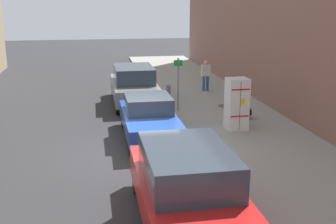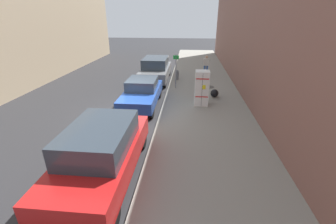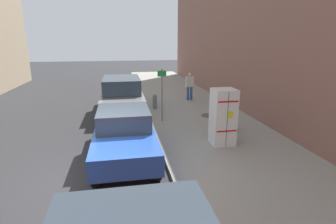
% 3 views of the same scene
% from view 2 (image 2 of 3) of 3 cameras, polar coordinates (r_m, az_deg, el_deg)
% --- Properties ---
extents(ground_plane, '(80.00, 80.00, 0.00)m').
position_cam_2_polar(ground_plane, '(11.52, -10.91, -0.57)').
color(ground_plane, '#28282B').
extents(sidewalk_slab, '(4.55, 44.00, 0.12)m').
position_cam_2_polar(sidewalk_slab, '(11.09, 9.63, -1.10)').
color(sidewalk_slab, gray).
rests_on(sidewalk_slab, ground).
extents(building_facade_near, '(2.23, 39.60, 8.49)m').
position_cam_2_polar(building_facade_near, '(10.96, 30.24, 18.60)').
color(building_facade_near, '#7F564C').
rests_on(building_facade_near, ground).
extents(discarded_refrigerator, '(0.73, 0.71, 1.84)m').
position_cam_2_polar(discarded_refrigerator, '(12.09, 8.57, 6.03)').
color(discarded_refrigerator, white).
rests_on(discarded_refrigerator, sidewalk_slab).
extents(manhole_cover, '(0.70, 0.70, 0.02)m').
position_cam_2_polar(manhole_cover, '(15.50, 10.35, 6.29)').
color(manhole_cover, '#47443F').
rests_on(manhole_cover, sidewalk_slab).
extents(street_sign_post, '(0.36, 0.07, 2.21)m').
position_cam_2_polar(street_sign_post, '(14.77, 2.02, 10.81)').
color(street_sign_post, slate).
rests_on(street_sign_post, sidewalk_slab).
extents(fire_hydrant, '(0.22, 0.22, 0.71)m').
position_cam_2_polar(fire_hydrant, '(17.08, 2.35, 9.49)').
color(fire_hydrant, slate).
rests_on(fire_hydrant, sidewalk_slab).
extents(trash_bag, '(0.47, 0.47, 0.47)m').
position_cam_2_polar(trash_bag, '(13.56, 11.72, 4.69)').
color(trash_bag, black).
rests_on(trash_bag, sidewalk_slab).
extents(pedestrian_standing_near, '(0.45, 0.22, 1.54)m').
position_cam_2_polar(pedestrian_standing_near, '(18.50, 9.67, 11.90)').
color(pedestrian_standing_near, '#2D5193').
rests_on(pedestrian_standing_near, sidewalk_slab).
extents(parked_suv_gray, '(1.94, 4.59, 1.72)m').
position_cam_2_polar(parked_suv_gray, '(17.05, -3.15, 10.81)').
color(parked_suv_gray, slate).
rests_on(parked_suv_gray, ground).
extents(parked_hatchback_blue, '(1.73, 4.14, 1.47)m').
position_cam_2_polar(parked_hatchback_blue, '(12.21, -6.63, 4.93)').
color(parked_hatchback_blue, '#23479E').
rests_on(parked_hatchback_blue, ground).
extents(parked_suv_red, '(1.94, 4.66, 1.74)m').
position_cam_2_polar(parked_suv_red, '(7.02, -16.50, -9.63)').
color(parked_suv_red, red).
rests_on(parked_suv_red, ground).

